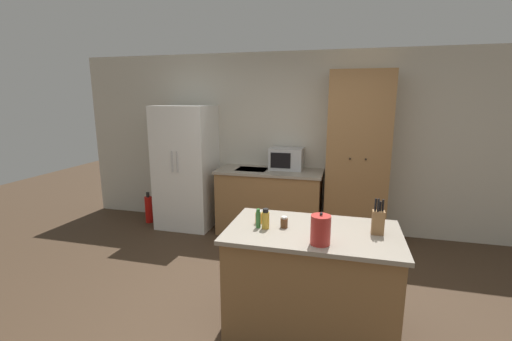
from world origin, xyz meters
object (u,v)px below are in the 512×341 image
at_px(spice_bottle_tall_dark, 266,219).
at_px(knife_block, 378,221).
at_px(pantry_cabinet, 357,159).
at_px(spice_bottle_short_red, 258,219).
at_px(microwave, 286,159).
at_px(fire_extinguisher, 149,209).
at_px(refrigerator, 186,167).
at_px(spice_bottle_amber_oil, 259,217).
at_px(spice_bottle_green_herb, 284,222).
at_px(kettle, 321,230).

bearing_deg(spice_bottle_tall_dark, knife_block, 6.96).
relative_size(pantry_cabinet, spice_bottle_short_red, 14.14).
relative_size(pantry_cabinet, microwave, 4.88).
bearing_deg(spice_bottle_short_red, knife_block, 6.36).
bearing_deg(fire_extinguisher, microwave, 5.75).
relative_size(refrigerator, spice_bottle_amber_oil, 16.75).
distance_m(microwave, fire_extinguisher, 2.34).
relative_size(refrigerator, knife_block, 6.26).
relative_size(microwave, spice_bottle_short_red, 2.90).
relative_size(refrigerator, fire_extinguisher, 3.73).
xyz_separation_m(knife_block, fire_extinguisher, (-3.25, 1.88, -0.78)).
distance_m(spice_bottle_green_herb, fire_extinguisher, 3.25).
distance_m(spice_bottle_short_red, spice_bottle_green_herb, 0.22).
bearing_deg(microwave, spice_bottle_amber_oil, -86.71).
bearing_deg(fire_extinguisher, refrigerator, 5.45).
bearing_deg(microwave, spice_bottle_tall_dark, -84.71).
height_order(spice_bottle_short_red, kettle, kettle).
xyz_separation_m(pantry_cabinet, spice_bottle_tall_dark, (-0.77, -2.12, -0.18)).
bearing_deg(knife_block, spice_bottle_tall_dark, -173.04).
distance_m(refrigerator, microwave, 1.53).
relative_size(spice_bottle_green_herb, kettle, 0.39).
relative_size(refrigerator, spice_bottle_tall_dark, 10.81).
bearing_deg(pantry_cabinet, spice_bottle_short_red, -111.48).
bearing_deg(spice_bottle_green_herb, pantry_cabinet, 73.12).
distance_m(spice_bottle_short_red, fire_extinguisher, 3.13).
relative_size(pantry_cabinet, kettle, 9.41).
bearing_deg(spice_bottle_green_herb, fire_extinguisher, 142.48).
relative_size(microwave, kettle, 1.93).
height_order(spice_bottle_short_red, spice_bottle_green_herb, spice_bottle_short_red).
xyz_separation_m(spice_bottle_short_red, kettle, (0.52, -0.20, 0.03)).
bearing_deg(microwave, pantry_cabinet, -5.15).
bearing_deg(kettle, microwave, 105.45).
height_order(spice_bottle_short_red, fire_extinguisher, spice_bottle_short_red).
relative_size(pantry_cabinet, fire_extinguisher, 4.65).
bearing_deg(spice_bottle_short_red, fire_extinguisher, 139.23).
height_order(pantry_cabinet, spice_bottle_green_herb, pantry_cabinet).
xyz_separation_m(microwave, spice_bottle_amber_oil, (0.12, -2.10, -0.15)).
xyz_separation_m(knife_block, spice_bottle_green_herb, (-0.74, -0.05, -0.06)).
xyz_separation_m(spice_bottle_tall_dark, spice_bottle_green_herb, (0.14, 0.06, -0.04)).
xyz_separation_m(refrigerator, pantry_cabinet, (2.48, 0.07, 0.23)).
distance_m(refrigerator, kettle, 3.13).
xyz_separation_m(spice_bottle_amber_oil, fire_extinguisher, (-2.28, 1.89, -0.72)).
xyz_separation_m(refrigerator, spice_bottle_short_red, (1.65, -2.05, 0.05)).
relative_size(spice_bottle_tall_dark, kettle, 0.70).
height_order(pantry_cabinet, spice_bottle_tall_dark, pantry_cabinet).
bearing_deg(pantry_cabinet, kettle, -97.61).
bearing_deg(spice_bottle_amber_oil, spice_bottle_tall_dark, -50.99).
relative_size(knife_block, spice_bottle_short_red, 1.81).
height_order(refrigerator, fire_extinguisher, refrigerator).
distance_m(spice_bottle_amber_oil, fire_extinguisher, 3.05).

